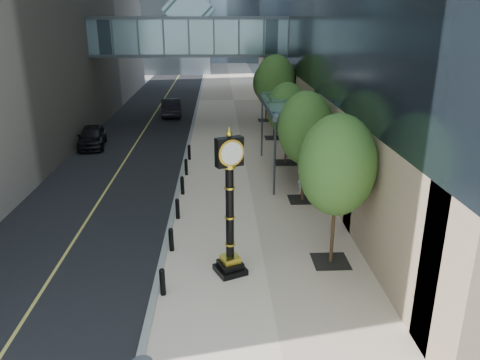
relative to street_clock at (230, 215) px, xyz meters
name	(u,v)px	position (x,y,z in m)	size (l,w,h in m)	color
ground	(243,311)	(0.35, -2.37, -2.42)	(320.00, 320.00, 0.00)	gray
road	(163,101)	(-6.65, 37.63, -2.41)	(8.00, 180.00, 0.02)	black
sidewalk	(234,100)	(1.35, 37.63, -2.39)	(8.00, 180.00, 0.06)	beige
curb	(198,100)	(-2.65, 37.63, -2.38)	(0.25, 180.00, 0.07)	gray
skywalk	(190,33)	(-2.65, 25.63, 5.30)	(17.00, 4.20, 5.80)	slate
entrance_canopy	(290,105)	(3.82, 11.63, 1.78)	(3.00, 8.00, 4.38)	#383F44
bollard_row	(180,197)	(-2.35, 6.63, -1.91)	(0.20, 16.20, 0.90)	black
street_trees	(288,105)	(3.95, 13.14, 1.52)	(3.10, 28.65, 6.37)	black
street_clock	(230,215)	(0.00, 0.00, 0.00)	(1.35, 1.35, 5.43)	black
pedestrian	(303,176)	(4.13, 8.16, -1.43)	(0.68, 0.45, 1.86)	beige
car_near	(92,136)	(-9.65, 18.35, -1.62)	(1.83, 4.54, 1.55)	black
car_far	(171,107)	(-4.97, 29.48, -1.56)	(1.78, 5.09, 1.68)	black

